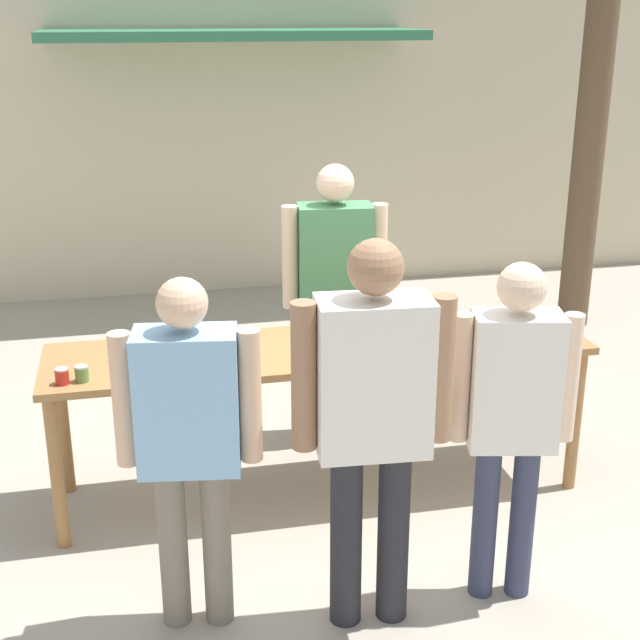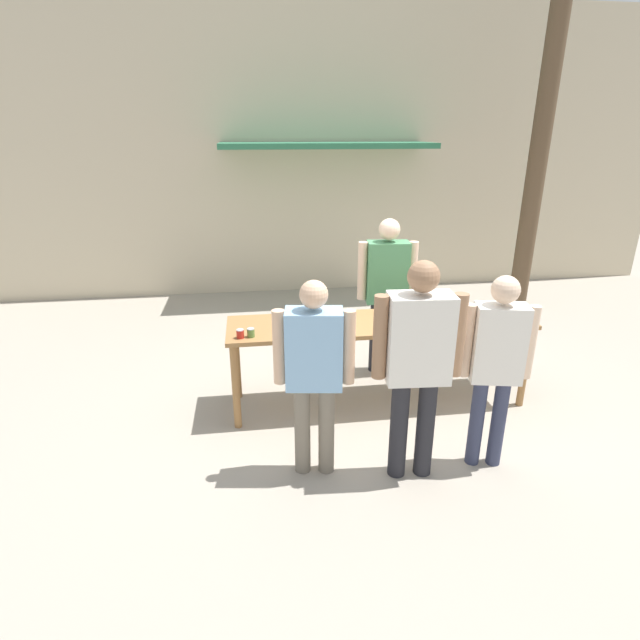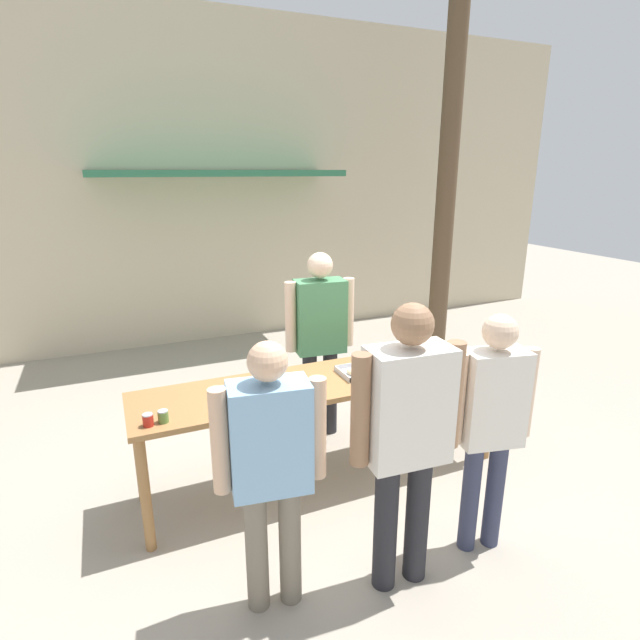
{
  "view_description": "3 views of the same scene",
  "coord_description": "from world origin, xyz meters",
  "px_view_note": "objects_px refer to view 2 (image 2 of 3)",
  "views": [
    {
      "loc": [
        -0.96,
        -4.42,
        2.64
      ],
      "look_at": [
        0.0,
        0.0,
        1.03
      ],
      "focal_mm": 50.0,
      "sensor_mm": 36.0,
      "label": 1
    },
    {
      "loc": [
        -1.22,
        -4.39,
        2.62
      ],
      "look_at": [
        -0.6,
        -0.02,
        0.93
      ],
      "focal_mm": 28.0,
      "sensor_mm": 36.0,
      "label": 2
    },
    {
      "loc": [
        -1.47,
        -3.27,
        2.44
      ],
      "look_at": [
        0.24,
        0.68,
        1.14
      ],
      "focal_mm": 28.0,
      "sensor_mm": 36.0,
      "label": 3
    }
  ],
  "objects_px": {
    "person_server_behind_table": "(387,284)",
    "utility_pole": "(547,99)",
    "person_customer_with_cup": "(496,357)",
    "person_customer_holding_hotdog": "(314,364)",
    "person_customer_waiting_in_line": "(418,356)",
    "food_tray_buns": "(414,318)",
    "food_tray_sausages": "(321,323)",
    "condiment_jar_mustard": "(240,334)",
    "condiment_jar_ketchup": "(251,333)",
    "beer_cup": "(523,318)"
  },
  "relations": [
    {
      "from": "condiment_jar_ketchup",
      "to": "person_server_behind_table",
      "type": "relative_size",
      "value": 0.05
    },
    {
      "from": "beer_cup",
      "to": "person_customer_with_cup",
      "type": "xyz_separation_m",
      "value": [
        -0.72,
        -0.89,
        0.04
      ]
    },
    {
      "from": "condiment_jar_ketchup",
      "to": "person_server_behind_table",
      "type": "bearing_deg",
      "value": 31.38
    },
    {
      "from": "food_tray_sausages",
      "to": "person_server_behind_table",
      "type": "distance_m",
      "value": 1.1
    },
    {
      "from": "food_tray_buns",
      "to": "person_customer_with_cup",
      "type": "height_order",
      "value": "person_customer_with_cup"
    },
    {
      "from": "person_customer_holding_hotdog",
      "to": "person_customer_waiting_in_line",
      "type": "bearing_deg",
      "value": 177.34
    },
    {
      "from": "person_customer_with_cup",
      "to": "person_server_behind_table",
      "type": "bearing_deg",
      "value": -65.92
    },
    {
      "from": "person_server_behind_table",
      "to": "person_customer_with_cup",
      "type": "bearing_deg",
      "value": -72.03
    },
    {
      "from": "condiment_jar_mustard",
      "to": "utility_pole",
      "type": "relative_size",
      "value": 0.01
    },
    {
      "from": "person_server_behind_table",
      "to": "person_customer_waiting_in_line",
      "type": "height_order",
      "value": "person_customer_waiting_in_line"
    },
    {
      "from": "food_tray_buns",
      "to": "beer_cup",
      "type": "distance_m",
      "value": 1.04
    },
    {
      "from": "person_customer_waiting_in_line",
      "to": "food_tray_sausages",
      "type": "bearing_deg",
      "value": -59.67
    },
    {
      "from": "person_server_behind_table",
      "to": "food_tray_sausages",
      "type": "bearing_deg",
      "value": -133.78
    },
    {
      "from": "person_customer_with_cup",
      "to": "utility_pole",
      "type": "height_order",
      "value": "utility_pole"
    },
    {
      "from": "condiment_jar_mustard",
      "to": "person_customer_with_cup",
      "type": "relative_size",
      "value": 0.05
    },
    {
      "from": "beer_cup",
      "to": "person_server_behind_table",
      "type": "distance_m",
      "value": 1.44
    },
    {
      "from": "food_tray_buns",
      "to": "person_customer_waiting_in_line",
      "type": "xyz_separation_m",
      "value": [
        -0.36,
        -1.14,
        0.15
      ]
    },
    {
      "from": "person_customer_holding_hotdog",
      "to": "person_customer_with_cup",
      "type": "relative_size",
      "value": 1.0
    },
    {
      "from": "condiment_jar_mustard",
      "to": "person_customer_holding_hotdog",
      "type": "xyz_separation_m",
      "value": [
        0.56,
        -0.78,
        0.04
      ]
    },
    {
      "from": "condiment_jar_mustard",
      "to": "condiment_jar_ketchup",
      "type": "height_order",
      "value": "same"
    },
    {
      "from": "person_customer_waiting_in_line",
      "to": "condiment_jar_ketchup",
      "type": "bearing_deg",
      "value": -33.4
    },
    {
      "from": "condiment_jar_ketchup",
      "to": "person_customer_holding_hotdog",
      "type": "bearing_deg",
      "value": -59.54
    },
    {
      "from": "person_customer_with_cup",
      "to": "person_customer_waiting_in_line",
      "type": "relative_size",
      "value": 0.92
    },
    {
      "from": "condiment_jar_mustard",
      "to": "utility_pole",
      "type": "xyz_separation_m",
      "value": [
        4.11,
        2.55,
        2.07
      ]
    },
    {
      "from": "condiment_jar_mustard",
      "to": "person_customer_with_cup",
      "type": "xyz_separation_m",
      "value": [
        1.97,
        -0.88,
        0.05
      ]
    },
    {
      "from": "condiment_jar_mustard",
      "to": "person_customer_holding_hotdog",
      "type": "height_order",
      "value": "person_customer_holding_hotdog"
    },
    {
      "from": "condiment_jar_mustard",
      "to": "person_server_behind_table",
      "type": "height_order",
      "value": "person_server_behind_table"
    },
    {
      "from": "condiment_jar_ketchup",
      "to": "person_customer_waiting_in_line",
      "type": "height_order",
      "value": "person_customer_waiting_in_line"
    },
    {
      "from": "food_tray_sausages",
      "to": "beer_cup",
      "type": "relative_size",
      "value": 4.28
    },
    {
      "from": "food_tray_buns",
      "to": "utility_pole",
      "type": "height_order",
      "value": "utility_pole"
    },
    {
      "from": "condiment_jar_mustard",
      "to": "beer_cup",
      "type": "bearing_deg",
      "value": 0.06
    },
    {
      "from": "food_tray_buns",
      "to": "person_server_behind_table",
      "type": "bearing_deg",
      "value": 97.08
    },
    {
      "from": "beer_cup",
      "to": "person_server_behind_table",
      "type": "bearing_deg",
      "value": 140.17
    },
    {
      "from": "person_server_behind_table",
      "to": "utility_pole",
      "type": "height_order",
      "value": "utility_pole"
    },
    {
      "from": "food_tray_buns",
      "to": "beer_cup",
      "type": "height_order",
      "value": "beer_cup"
    },
    {
      "from": "food_tray_buns",
      "to": "condiment_jar_mustard",
      "type": "bearing_deg",
      "value": -172.66
    },
    {
      "from": "condiment_jar_mustard",
      "to": "person_server_behind_table",
      "type": "xyz_separation_m",
      "value": [
        1.58,
        0.92,
        0.12
      ]
    },
    {
      "from": "food_tray_sausages",
      "to": "person_customer_with_cup",
      "type": "relative_size",
      "value": 0.27
    },
    {
      "from": "food_tray_buns",
      "to": "person_server_behind_table",
      "type": "height_order",
      "value": "person_server_behind_table"
    },
    {
      "from": "person_customer_holding_hotdog",
      "to": "food_tray_buns",
      "type": "bearing_deg",
      "value": -129.9
    },
    {
      "from": "condiment_jar_ketchup",
      "to": "beer_cup",
      "type": "distance_m",
      "value": 2.59
    },
    {
      "from": "person_customer_waiting_in_line",
      "to": "utility_pole",
      "type": "relative_size",
      "value": 0.3
    },
    {
      "from": "person_customer_waiting_in_line",
      "to": "utility_pole",
      "type": "distance_m",
      "value": 4.86
    },
    {
      "from": "food_tray_buns",
      "to": "person_customer_waiting_in_line",
      "type": "relative_size",
      "value": 0.23
    },
    {
      "from": "condiment_jar_mustard",
      "to": "person_customer_waiting_in_line",
      "type": "xyz_separation_m",
      "value": [
        1.32,
        -0.93,
        0.13
      ]
    },
    {
      "from": "condiment_jar_mustard",
      "to": "condiment_jar_ketchup",
      "type": "relative_size",
      "value": 1.0
    },
    {
      "from": "person_customer_waiting_in_line",
      "to": "person_customer_holding_hotdog",
      "type": "bearing_deg",
      "value": -6.8
    },
    {
      "from": "utility_pole",
      "to": "condiment_jar_mustard",
      "type": "bearing_deg",
      "value": -148.21
    },
    {
      "from": "food_tray_buns",
      "to": "utility_pole",
      "type": "xyz_separation_m",
      "value": [
        2.44,
        2.33,
        2.1
      ]
    },
    {
      "from": "person_server_behind_table",
      "to": "condiment_jar_ketchup",
      "type": "bearing_deg",
      "value": -142.69
    }
  ]
}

